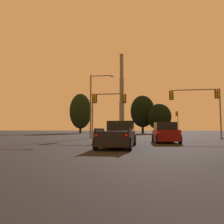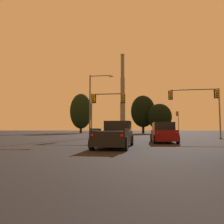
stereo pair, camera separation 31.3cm
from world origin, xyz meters
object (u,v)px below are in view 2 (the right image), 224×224
object	(u,v)px
traffic_light_overhead_right	(202,100)
street_lamp	(94,99)
suv_center_lane_front	(163,133)
smokestack	(123,101)
pickup_truck_left_lane_second	(115,135)
traffic_light_overhead_left	(102,104)
traffic_light_far_right	(178,119)

from	to	relation	value
traffic_light_overhead_right	street_lamp	world-z (taller)	street_lamp
suv_center_lane_front	street_lamp	size ratio (longest dim) A/B	0.53
street_lamp	suv_center_lane_front	bearing A→B (deg)	-49.00
street_lamp	smokestack	bearing A→B (deg)	93.70
pickup_truck_left_lane_second	traffic_light_overhead_right	distance (m)	17.96
street_lamp	smokestack	distance (m)	127.07
traffic_light_overhead_left	street_lamp	bearing A→B (deg)	124.64
smokestack	street_lamp	bearing A→B (deg)	-86.30
pickup_truck_left_lane_second	traffic_light_overhead_right	world-z (taller)	traffic_light_overhead_right
suv_center_lane_front	traffic_light_overhead_left	distance (m)	11.29
traffic_light_overhead_left	smokestack	xyz separation A→B (m)	(-9.99, 128.43, 17.67)
traffic_light_far_right	suv_center_lane_front	bearing A→B (deg)	-100.11
pickup_truck_left_lane_second	traffic_light_overhead_right	size ratio (longest dim) A/B	0.85
traffic_light_overhead_left	smokestack	distance (m)	130.02
pickup_truck_left_lane_second	traffic_light_far_right	bearing A→B (deg)	78.09
suv_center_lane_front	traffic_light_far_right	size ratio (longest dim) A/B	0.78
street_lamp	smokestack	xyz separation A→B (m)	(-8.12, 125.72, 16.58)
traffic_light_overhead_right	smokestack	world-z (taller)	smokestack
traffic_light_overhead_left	street_lamp	xyz separation A→B (m)	(-1.87, 2.71, 1.09)
smokestack	suv_center_lane_front	bearing A→B (deg)	-82.78
traffic_light_far_right	street_lamp	world-z (taller)	street_lamp
traffic_light_overhead_left	traffic_light_far_right	bearing A→B (deg)	66.99
suv_center_lane_front	traffic_light_far_right	distance (m)	43.73
traffic_light_overhead_left	traffic_light_far_right	world-z (taller)	traffic_light_far_right
pickup_truck_left_lane_second	traffic_light_far_right	distance (m)	50.27
traffic_light_overhead_right	street_lamp	bearing A→B (deg)	173.28
traffic_light_overhead_right	smokestack	distance (m)	130.68
street_lamp	pickup_truck_left_lane_second	bearing A→B (deg)	-71.66
smokestack	pickup_truck_left_lane_second	bearing A→B (deg)	-84.55
pickup_truck_left_lane_second	traffic_light_overhead_left	world-z (taller)	traffic_light_overhead_left
suv_center_lane_front	traffic_light_overhead_right	bearing A→B (deg)	54.23
traffic_light_overhead_right	smokestack	bearing A→B (deg)	100.23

